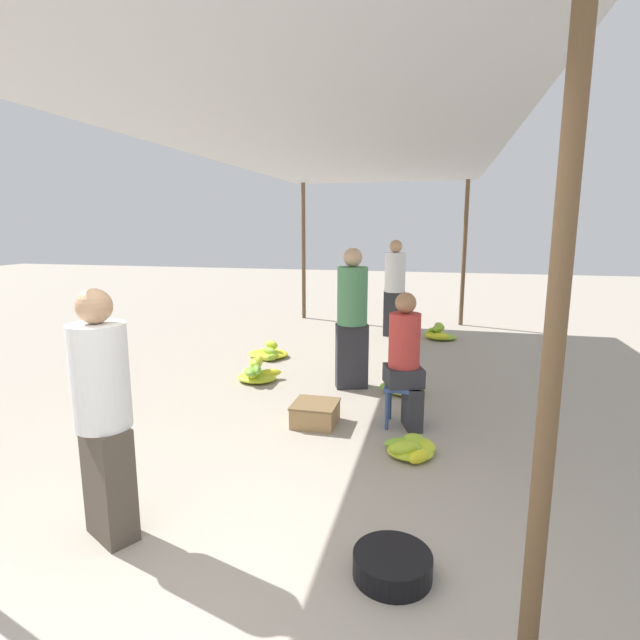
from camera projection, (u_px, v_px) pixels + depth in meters
The scene contains 16 objects.
canopy_post_front_right at pixel (552, 371), 1.87m from camera, with size 0.08×0.08×2.79m, color brown.
canopy_post_back_left at pixel (304, 252), 10.38m from camera, with size 0.08×0.08×2.79m, color brown.
canopy_post_back_right at pixel (464, 254), 9.63m from camera, with size 0.08×0.08×2.79m, color brown.
canopy_tarp at pixel (342, 150), 5.86m from camera, with size 3.62×8.53×0.04m, color #B2B2B7.
vendor_foreground at pixel (103, 413), 3.01m from camera, with size 0.45×0.45×1.58m.
stool at pixel (403, 393), 4.84m from camera, with size 0.34×0.34×0.42m.
vendor_seated at pixel (406, 358), 4.77m from camera, with size 0.43×0.43×1.32m.
basin_black at pixel (392, 565), 2.78m from camera, with size 0.44×0.44×0.14m.
banana_pile_left_0 at pixel (256, 373), 6.27m from camera, with size 0.59×0.55×0.31m.
banana_pile_left_1 at pixel (269, 353), 7.43m from camera, with size 0.60×0.68×0.25m.
banana_pile_right_0 at pixel (411, 448), 4.25m from camera, with size 0.49×0.51×0.16m.
banana_pile_right_1 at pixel (404, 388), 5.83m from camera, with size 0.54×0.47×0.16m.
banana_pile_right_2 at pixel (439, 334), 8.61m from camera, with size 0.58×0.54×0.30m.
crate_near at pixel (315, 413), 4.92m from camera, with size 0.43×0.43×0.22m.
shopper_walking_mid at pixel (352, 317), 5.91m from camera, with size 0.45×0.45×1.68m.
shopper_walking_far at pixel (395, 287), 8.78m from camera, with size 0.41×0.41×1.69m.
Camera 1 is at (1.19, -1.65, 1.93)m, focal length 28.00 mm.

